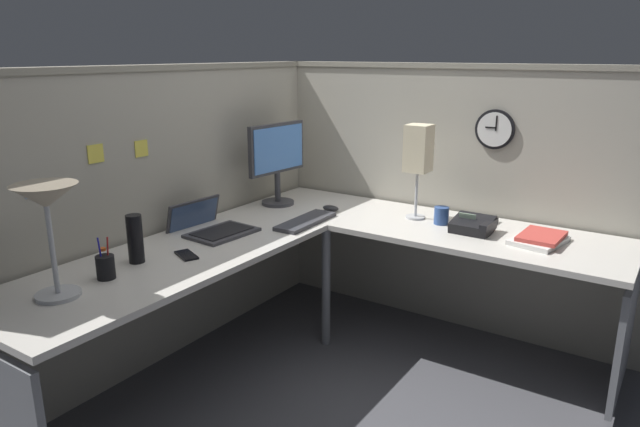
% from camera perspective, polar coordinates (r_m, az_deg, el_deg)
% --- Properties ---
extents(ground_plane, '(6.80, 6.80, 0.00)m').
position_cam_1_polar(ground_plane, '(3.25, 1.45, -14.59)').
color(ground_plane, '#47474C').
extents(cubicle_wall_back, '(2.57, 0.12, 1.58)m').
position_cam_1_polar(cubicle_wall_back, '(3.21, -15.30, -0.15)').
color(cubicle_wall_back, '#A8A393').
rests_on(cubicle_wall_back, ground).
extents(cubicle_wall_right, '(0.12, 2.37, 1.58)m').
position_cam_1_polar(cubicle_wall_right, '(3.57, 12.61, 1.63)').
color(cubicle_wall_right, '#A8A393').
rests_on(cubicle_wall_right, ground).
extents(desk, '(2.35, 2.15, 0.73)m').
position_cam_1_polar(desk, '(2.84, 0.78, -5.08)').
color(desk, beige).
rests_on(desk, ground).
extents(monitor, '(0.46, 0.20, 0.50)m').
position_cam_1_polar(monitor, '(3.51, -4.27, 5.56)').
color(monitor, '#38383D').
rests_on(monitor, desk).
extents(laptop, '(0.37, 0.40, 0.22)m').
position_cam_1_polar(laptop, '(3.08, -10.92, -1.27)').
color(laptop, '#38383D').
rests_on(laptop, desk).
extents(keyboard, '(0.43, 0.15, 0.02)m').
position_cam_1_polar(keyboard, '(3.17, -1.42, -0.77)').
color(keyboard, '#38383D').
rests_on(keyboard, desk).
extents(computer_mouse, '(0.06, 0.10, 0.03)m').
position_cam_1_polar(computer_mouse, '(3.41, 1.06, 0.53)').
color(computer_mouse, '#232326').
rests_on(computer_mouse, desk).
extents(desk_lamp_dome, '(0.24, 0.24, 0.44)m').
position_cam_1_polar(desk_lamp_dome, '(2.35, -25.50, 0.70)').
color(desk_lamp_dome, '#B7BABF').
rests_on(desk_lamp_dome, desk).
extents(pen_cup, '(0.08, 0.08, 0.18)m').
position_cam_1_polar(pen_cup, '(2.55, -20.51, -4.96)').
color(pen_cup, black).
rests_on(pen_cup, desk).
extents(cell_phone, '(0.12, 0.16, 0.01)m').
position_cam_1_polar(cell_phone, '(2.74, -13.11, -4.04)').
color(cell_phone, black).
rests_on(cell_phone, desk).
extents(thermos_flask, '(0.07, 0.07, 0.22)m').
position_cam_1_polar(thermos_flask, '(2.69, -17.86, -2.41)').
color(thermos_flask, black).
rests_on(thermos_flask, desk).
extents(office_phone, '(0.19, 0.21, 0.11)m').
position_cam_1_polar(office_phone, '(3.10, 15.03, -1.16)').
color(office_phone, black).
rests_on(office_phone, desk).
extents(book_stack, '(0.31, 0.26, 0.04)m').
position_cam_1_polar(book_stack, '(3.04, 20.96, -2.35)').
color(book_stack, silver).
rests_on(book_stack, desk).
extents(desk_lamp_paper, '(0.13, 0.13, 0.53)m').
position_cam_1_polar(desk_lamp_paper, '(3.23, 9.73, 6.11)').
color(desk_lamp_paper, '#B7BABF').
rests_on(desk_lamp_paper, desk).
extents(coffee_mug, '(0.08, 0.08, 0.10)m').
position_cam_1_polar(coffee_mug, '(3.21, 11.95, -0.19)').
color(coffee_mug, '#2D4C8C').
rests_on(coffee_mug, desk).
extents(wall_clock, '(0.04, 0.22, 0.22)m').
position_cam_1_polar(wall_clock, '(3.36, 16.97, 8.00)').
color(wall_clock, black).
extents(pinned_note_leftmost, '(0.10, 0.00, 0.06)m').
position_cam_1_polar(pinned_note_leftmost, '(2.70, -26.34, 2.18)').
color(pinned_note_leftmost, '#99B7E5').
extents(pinned_note_middle, '(0.08, 0.00, 0.08)m').
position_cam_1_polar(pinned_note_middle, '(2.84, -21.37, 5.54)').
color(pinned_note_middle, '#EAD84C').
extents(pinned_note_rightmost, '(0.08, 0.00, 0.08)m').
position_cam_1_polar(pinned_note_rightmost, '(3.00, -17.30, 6.18)').
color(pinned_note_rightmost, '#EAD84C').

